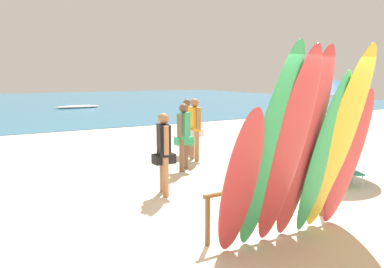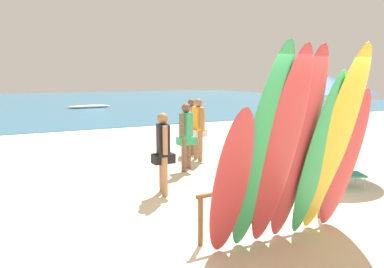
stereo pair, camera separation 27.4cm
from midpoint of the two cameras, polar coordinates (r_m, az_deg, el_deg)
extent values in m
plane|color=beige|center=(18.57, -18.51, 1.32)|extent=(60.00, 60.00, 0.00)
cube|color=teal|center=(36.24, -24.10, 4.44)|extent=(60.00, 40.00, 0.02)
cylinder|color=brown|center=(5.12, 0.84, -13.19)|extent=(0.07, 0.07, 0.69)
cylinder|color=brown|center=(6.47, 18.18, -8.92)|extent=(0.07, 0.07, 0.69)
cylinder|color=brown|center=(5.62, 10.68, -7.62)|extent=(2.33, 0.06, 0.06)
ellipsoid|color=#D13D42|center=(4.52, 5.63, -7.79)|extent=(0.53, 0.76, 1.95)
ellipsoid|color=#38B266|center=(4.59, 10.06, -2.99)|extent=(0.51, 0.95, 2.67)
ellipsoid|color=#D13D42|center=(4.74, 12.74, -2.90)|extent=(0.57, 1.03, 2.64)
ellipsoid|color=#D13D42|center=(5.09, 15.26, -2.07)|extent=(0.56, 0.79, 2.66)
ellipsoid|color=#38B266|center=(5.34, 17.94, -3.35)|extent=(0.52, 0.76, 2.36)
ellipsoid|color=yellow|center=(5.46, 20.16, -1.42)|extent=(0.57, 0.99, 2.69)
ellipsoid|color=#D13D42|center=(5.82, 21.41, -3.74)|extent=(0.55, 0.72, 2.12)
cylinder|color=brown|center=(8.92, -2.47, -3.32)|extent=(0.12, 0.12, 0.79)
cylinder|color=brown|center=(9.22, -1.79, -2.91)|extent=(0.12, 0.12, 0.79)
cube|color=#33A36B|center=(9.01, -2.13, -1.05)|extent=(0.42, 0.26, 0.19)
cube|color=#33A36B|center=(8.95, -2.15, 1.30)|extent=(0.44, 0.43, 0.62)
sphere|color=brown|center=(8.91, -2.16, 3.98)|extent=(0.22, 0.22, 0.22)
cylinder|color=brown|center=(8.70, -2.71, 1.31)|extent=(0.10, 0.10, 0.55)
cylinder|color=brown|center=(9.19, -1.61, 1.71)|extent=(0.10, 0.10, 0.55)
cylinder|color=#9E704C|center=(7.40, -5.61, -5.97)|extent=(0.12, 0.12, 0.77)
cylinder|color=#9E704C|center=(7.09, -5.15, -6.60)|extent=(0.12, 0.12, 0.77)
cube|color=black|center=(7.17, -5.42, -3.79)|extent=(0.41, 0.25, 0.18)
cube|color=black|center=(7.10, -5.47, -0.93)|extent=(0.30, 0.43, 0.60)
sphere|color=#9E704C|center=(7.04, -5.51, 2.36)|extent=(0.22, 0.22, 0.22)
cylinder|color=#9E704C|center=(7.34, -5.83, -0.35)|extent=(0.09, 0.09, 0.53)
cylinder|color=#9E704C|center=(6.85, -5.09, -1.00)|extent=(0.09, 0.09, 0.53)
cylinder|color=brown|center=(11.16, -1.65, -0.88)|extent=(0.12, 0.12, 0.79)
cylinder|color=brown|center=(10.84, -1.30, -1.16)|extent=(0.12, 0.12, 0.79)
cube|color=#2D4CB2|center=(10.95, -1.49, 0.69)|extent=(0.42, 0.26, 0.19)
cube|color=silver|center=(10.90, -1.49, 2.61)|extent=(0.32, 0.45, 0.61)
sphere|color=brown|center=(10.87, -1.50, 4.81)|extent=(0.22, 0.22, 0.22)
cylinder|color=brown|center=(11.15, -1.77, 2.93)|extent=(0.10, 0.10, 0.55)
cylinder|color=brown|center=(10.65, -1.20, 2.65)|extent=(0.10, 0.10, 0.55)
cylinder|color=#9E704C|center=(10.32, -0.72, -1.58)|extent=(0.12, 0.12, 0.81)
cylinder|color=#9E704C|center=(10.02, -0.02, -1.90)|extent=(0.12, 0.12, 0.81)
cube|color=silver|center=(10.11, -0.38, 0.17)|extent=(0.44, 0.27, 0.20)
cube|color=orange|center=(10.06, -0.38, 2.34)|extent=(0.27, 0.45, 0.64)
sphere|color=#9E704C|center=(10.02, -0.38, 4.80)|extent=(0.23, 0.23, 0.23)
cylinder|color=#9E704C|center=(10.31, -0.93, 2.69)|extent=(0.10, 0.10, 0.57)
cylinder|color=#9E704C|center=(9.81, 0.20, 2.38)|extent=(0.10, 0.10, 0.57)
cylinder|color=#B7B7BC|center=(8.10, 21.11, -7.01)|extent=(0.02, 0.02, 0.28)
cylinder|color=#B7B7BC|center=(8.29, 23.73, -6.81)|extent=(0.02, 0.02, 0.28)
cylinder|color=#B7B7BC|center=(8.43, 19.97, -6.34)|extent=(0.02, 0.02, 0.28)
cylinder|color=#B7B7BC|center=(8.61, 22.52, -6.17)|extent=(0.02, 0.02, 0.28)
cube|color=#2D9370|center=(8.32, 21.90, -5.54)|extent=(0.64, 0.62, 0.03)
cube|color=#2D9370|center=(8.58, 20.91, -3.32)|extent=(0.58, 0.47, 0.50)
cylinder|color=#B7B7BC|center=(8.45, 12.39, -5.97)|extent=(0.02, 0.02, 0.28)
cylinder|color=#B7B7BC|center=(8.65, 14.88, -5.73)|extent=(0.02, 0.02, 0.28)
cylinder|color=#B7B7BC|center=(8.78, 11.26, -5.39)|extent=(0.02, 0.02, 0.28)
cylinder|color=#B7B7BC|center=(8.97, 13.69, -5.17)|extent=(0.02, 0.02, 0.28)
cube|color=blue|center=(8.67, 13.09, -4.57)|extent=(0.60, 0.56, 0.03)
cube|color=blue|center=(8.91, 12.13, -2.44)|extent=(0.55, 0.38, 0.51)
cylinder|color=silver|center=(9.43, 18.08, 1.22)|extent=(0.04, 0.04, 2.19)
cone|color=blue|center=(9.36, 18.37, 7.26)|extent=(2.30, 2.30, 0.40)
ellipsoid|color=silver|center=(28.07, -17.35, 3.98)|extent=(3.18, 0.70, 0.25)
camera|label=1|loc=(0.14, -91.05, -0.16)|focal=34.84mm
camera|label=2|loc=(0.14, 88.95, 0.16)|focal=34.84mm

